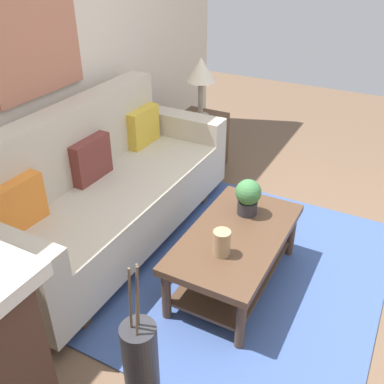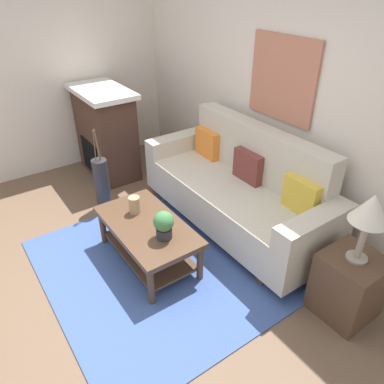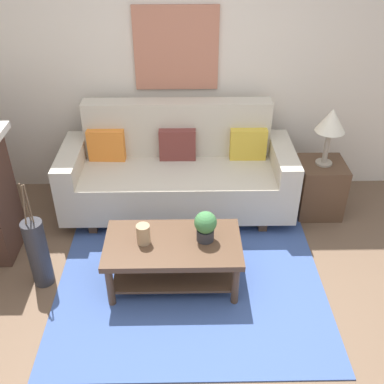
{
  "view_description": "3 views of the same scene",
  "coord_description": "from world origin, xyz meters",
  "views": [
    {
      "loc": [
        -2.32,
        -0.4,
        2.16
      ],
      "look_at": [
        0.01,
        0.84,
        0.56
      ],
      "focal_mm": 41.0,
      "sensor_mm": 36.0,
      "label": 1
    },
    {
      "loc": [
        2.32,
        -0.79,
        2.44
      ],
      "look_at": [
        -0.04,
        0.87,
        0.67
      ],
      "focal_mm": 34.41,
      "sensor_mm": 36.0,
      "label": 2
    },
    {
      "loc": [
        -0.04,
        -2.36,
        2.77
      ],
      "look_at": [
        0.02,
        0.83,
        0.64
      ],
      "focal_mm": 42.39,
      "sensor_mm": 36.0,
      "label": 3
    }
  ],
  "objects": [
    {
      "name": "wall_left",
      "position": [
        -2.62,
        0.5,
        1.35
      ],
      "size": [
        0.1,
        5.0,
        2.7
      ],
      "primitive_type": "cube",
      "color": "beige",
      "rests_on": "ground_plane"
    },
    {
      "name": "framed_painting",
      "position": [
        -0.11,
        1.98,
        1.52
      ],
      "size": [
        0.81,
        0.03,
        0.79
      ],
      "primitive_type": "cube",
      "color": "#B77056"
    },
    {
      "name": "floor_vase_branch_b",
      "position": [
        -1.25,
        0.47,
        0.8
      ],
      "size": [
        0.02,
        0.04,
        0.36
      ],
      "primitive_type": "cylinder",
      "rotation": [
        0.07,
        -0.03,
        0.0
      ],
      "color": "brown",
      "rests_on": "floor_vase"
    },
    {
      "name": "couch",
      "position": [
        -0.11,
        1.51,
        0.43
      ],
      "size": [
        2.25,
        0.84,
        1.08
      ],
      "color": "beige",
      "rests_on": "ground_plane"
    },
    {
      "name": "side_table",
      "position": [
        1.31,
        1.44,
        0.28
      ],
      "size": [
        0.44,
        0.44,
        0.56
      ],
      "primitive_type": "cube",
      "color": "#513826",
      "rests_on": "ground_plane"
    },
    {
      "name": "floor_vase_branch_a",
      "position": [
        -1.22,
        0.45,
        0.8
      ],
      "size": [
        0.01,
        0.03,
        0.36
      ],
      "primitive_type": "cylinder",
      "rotation": [
        0.05,
        0.0,
        0.0
      ],
      "color": "brown",
      "rests_on": "floor_vase"
    },
    {
      "name": "fireplace",
      "position": [
        -2.02,
        0.88,
        0.59
      ],
      "size": [
        1.02,
        0.58,
        1.16
      ],
      "color": "#472D23",
      "rests_on": "ground_plane"
    },
    {
      "name": "tabletop_vase",
      "position": [
        -0.37,
        0.43,
        0.51
      ],
      "size": [
        0.11,
        0.11,
        0.17
      ],
      "primitive_type": "cylinder",
      "color": "tan",
      "rests_on": "coffee_table"
    },
    {
      "name": "throw_pillow_maroon",
      "position": [
        -0.11,
        1.64,
        0.68
      ],
      "size": [
        0.36,
        0.12,
        0.32
      ],
      "primitive_type": "cube",
      "rotation": [
        0.0,
        0.0,
        -0.01
      ],
      "color": "brown",
      "rests_on": "couch"
    },
    {
      "name": "area_rug",
      "position": [
        0.0,
        0.5,
        0.01
      ],
      "size": [
        2.22,
        2.07,
        0.01
      ],
      "primitive_type": "cube",
      "color": "#3D5693",
      "rests_on": "ground_plane"
    },
    {
      "name": "throw_pillow_mustard",
      "position": [
        0.59,
        1.64,
        0.68
      ],
      "size": [
        0.36,
        0.12,
        0.32
      ],
      "primitive_type": "cube",
      "rotation": [
        0.0,
        0.0,
        -0.01
      ],
      "color": "gold",
      "rests_on": "couch"
    },
    {
      "name": "floor_vase_branch_c",
      "position": [
        -1.25,
        0.43,
        0.8
      ],
      "size": [
        0.05,
        0.01,
        0.36
      ],
      "primitive_type": "cylinder",
      "rotation": [
        -0.0,
        0.11,
        0.0
      ],
      "color": "brown",
      "rests_on": "floor_vase"
    },
    {
      "name": "coffee_table",
      "position": [
        -0.14,
        0.43,
        0.31
      ],
      "size": [
        1.1,
        0.6,
        0.43
      ],
      "color": "#513826",
      "rests_on": "ground_plane"
    },
    {
      "name": "ground_plane",
      "position": [
        0.0,
        0.0,
        0.0
      ],
      "size": [
        9.15,
        9.15,
        0.0
      ],
      "primitive_type": "plane",
      "color": "brown"
    },
    {
      "name": "wall_back",
      "position": [
        0.0,
        2.05,
        1.35
      ],
      "size": [
        5.15,
        0.1,
        2.7
      ],
      "primitive_type": "cube",
      "color": "beige",
      "rests_on": "ground_plane"
    },
    {
      "name": "table_lamp",
      "position": [
        1.31,
        1.44,
        0.99
      ],
      "size": [
        0.28,
        0.28,
        0.57
      ],
      "color": "gray",
      "rests_on": "side_table"
    },
    {
      "name": "floor_vase",
      "position": [
        -1.24,
        0.45,
        0.31
      ],
      "size": [
        0.17,
        0.17,
        0.62
      ],
      "primitive_type": "cylinder",
      "color": "#2D2D33",
      "rests_on": "ground_plane"
    },
    {
      "name": "throw_pillow_orange",
      "position": [
        -0.81,
        1.64,
        0.68
      ],
      "size": [
        0.37,
        0.14,
        0.32
      ],
      "primitive_type": "cube",
      "rotation": [
        0.0,
        0.0,
        -0.05
      ],
      "color": "orange",
      "rests_on": "couch"
    },
    {
      "name": "potted_plant_tabletop",
      "position": [
        0.12,
        0.46,
        0.57
      ],
      "size": [
        0.18,
        0.18,
        0.26
      ],
      "color": "#2D2D33",
      "rests_on": "coffee_table"
    }
  ]
}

